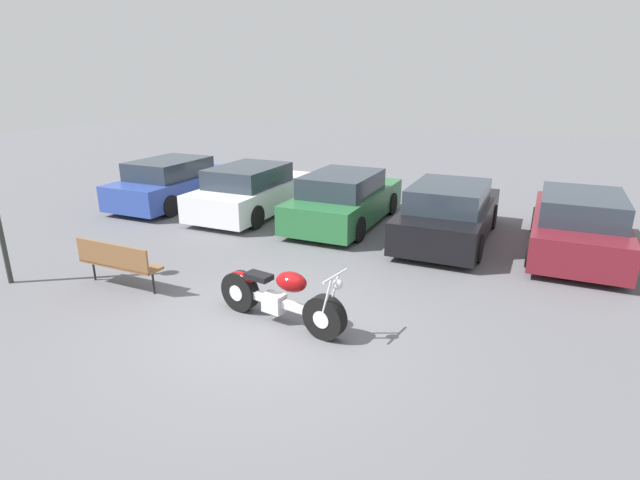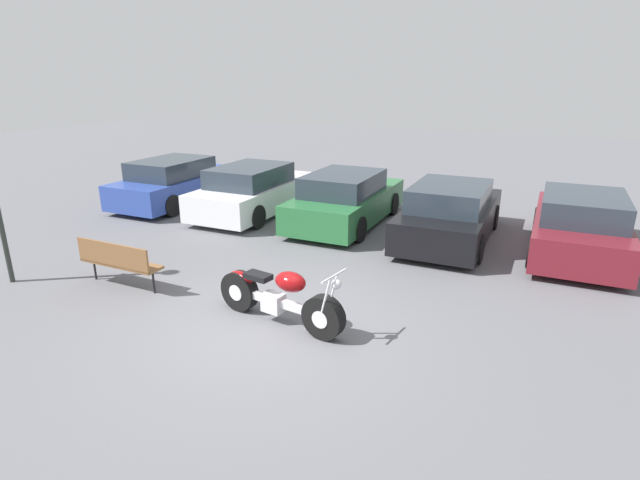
{
  "view_description": "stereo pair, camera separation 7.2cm",
  "coord_description": "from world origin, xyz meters",
  "px_view_note": "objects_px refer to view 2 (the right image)",
  "views": [
    {
      "loc": [
        3.62,
        -5.9,
        3.72
      ],
      "look_at": [
        0.04,
        1.99,
        0.85
      ],
      "focal_mm": 28.0,
      "sensor_mm": 36.0,
      "label": 1
    },
    {
      "loc": [
        3.69,
        -5.87,
        3.72
      ],
      "look_at": [
        0.04,
        1.99,
        0.85
      ],
      "focal_mm": 28.0,
      "sensor_mm": 36.0,
      "label": 2
    }
  ],
  "objects_px": {
    "motorcycle": "(278,297)",
    "parked_car_black": "(450,214)",
    "parked_car_blue": "(177,183)",
    "parked_car_white": "(254,191)",
    "park_bench": "(117,260)",
    "parked_car_green": "(346,200)",
    "parked_car_maroon": "(580,226)"
  },
  "relations": [
    {
      "from": "motorcycle",
      "to": "parked_car_maroon",
      "type": "xyz_separation_m",
      "value": [
        4.33,
        5.52,
        0.21
      ]
    },
    {
      "from": "motorcycle",
      "to": "parked_car_black",
      "type": "height_order",
      "value": "parked_car_black"
    },
    {
      "from": "parked_car_white",
      "to": "parked_car_green",
      "type": "distance_m",
      "value": 2.73
    },
    {
      "from": "parked_car_black",
      "to": "parked_car_maroon",
      "type": "height_order",
      "value": "same"
    },
    {
      "from": "parked_car_blue",
      "to": "parked_car_black",
      "type": "height_order",
      "value": "same"
    },
    {
      "from": "parked_car_green",
      "to": "park_bench",
      "type": "relative_size",
      "value": 2.57
    },
    {
      "from": "motorcycle",
      "to": "parked_car_maroon",
      "type": "distance_m",
      "value": 7.02
    },
    {
      "from": "parked_car_white",
      "to": "parked_car_black",
      "type": "xyz_separation_m",
      "value": [
        5.46,
        -0.15,
        0.0
      ]
    },
    {
      "from": "parked_car_maroon",
      "to": "parked_car_white",
      "type": "bearing_deg",
      "value": -179.75
    },
    {
      "from": "parked_car_blue",
      "to": "parked_car_green",
      "type": "distance_m",
      "value": 5.46
    },
    {
      "from": "parked_car_blue",
      "to": "parked_car_black",
      "type": "relative_size",
      "value": 1.0
    },
    {
      "from": "motorcycle",
      "to": "park_bench",
      "type": "bearing_deg",
      "value": -179.36
    },
    {
      "from": "parked_car_white",
      "to": "parked_car_green",
      "type": "relative_size",
      "value": 1.0
    },
    {
      "from": "park_bench",
      "to": "parked_car_maroon",
      "type": "bearing_deg",
      "value": 36.04
    },
    {
      "from": "parked_car_maroon",
      "to": "parked_car_green",
      "type": "bearing_deg",
      "value": 179.39
    },
    {
      "from": "parked_car_black",
      "to": "park_bench",
      "type": "relative_size",
      "value": 2.57
    },
    {
      "from": "parked_car_black",
      "to": "parked_car_maroon",
      "type": "relative_size",
      "value": 1.0
    },
    {
      "from": "parked_car_white",
      "to": "park_bench",
      "type": "xyz_separation_m",
      "value": [
        0.55,
        -5.52,
        -0.09
      ]
    },
    {
      "from": "motorcycle",
      "to": "park_bench",
      "type": "xyz_separation_m",
      "value": [
        -3.31,
        -0.04,
        0.11
      ]
    },
    {
      "from": "parked_car_blue",
      "to": "parked_car_white",
      "type": "relative_size",
      "value": 1.0
    },
    {
      "from": "motorcycle",
      "to": "parked_car_black",
      "type": "xyz_separation_m",
      "value": [
        1.6,
        5.33,
        0.21
      ]
    },
    {
      "from": "parked_car_black",
      "to": "park_bench",
      "type": "height_order",
      "value": "parked_car_black"
    },
    {
      "from": "motorcycle",
      "to": "parked_car_white",
      "type": "relative_size",
      "value": 0.54
    },
    {
      "from": "motorcycle",
      "to": "parked_car_white",
      "type": "distance_m",
      "value": 6.71
    },
    {
      "from": "motorcycle",
      "to": "parked_car_maroon",
      "type": "relative_size",
      "value": 0.54
    },
    {
      "from": "parked_car_blue",
      "to": "park_bench",
      "type": "xyz_separation_m",
      "value": [
        3.28,
        -5.5,
        -0.09
      ]
    },
    {
      "from": "parked_car_blue",
      "to": "parked_car_white",
      "type": "height_order",
      "value": "same"
    },
    {
      "from": "motorcycle",
      "to": "parked_car_blue",
      "type": "relative_size",
      "value": 0.54
    },
    {
      "from": "motorcycle",
      "to": "park_bench",
      "type": "relative_size",
      "value": 1.4
    },
    {
      "from": "motorcycle",
      "to": "parked_car_green",
      "type": "bearing_deg",
      "value": 101.44
    },
    {
      "from": "parked_car_green",
      "to": "parked_car_blue",
      "type": "bearing_deg",
      "value": -178.84
    },
    {
      "from": "parked_car_blue",
      "to": "parked_car_maroon",
      "type": "height_order",
      "value": "same"
    }
  ]
}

